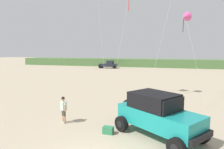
{
  "coord_description": "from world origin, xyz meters",
  "views": [
    {
      "loc": [
        2.89,
        -6.67,
        4.45
      ],
      "look_at": [
        -0.5,
        4.69,
        3.04
      ],
      "focal_mm": 31.77,
      "sensor_mm": 36.0,
      "label": 1
    }
  ],
  "objects_px": {
    "person_watching": "(64,108)",
    "cooler_box": "(108,130)",
    "jeep": "(158,114)",
    "distant_pickup": "(108,65)",
    "kite_yellow_diamond": "(185,17)"
  },
  "relations": [
    {
      "from": "person_watching",
      "to": "cooler_box",
      "type": "bearing_deg",
      "value": -13.64
    },
    {
      "from": "person_watching",
      "to": "cooler_box",
      "type": "height_order",
      "value": "person_watching"
    },
    {
      "from": "jeep",
      "to": "person_watching",
      "type": "height_order",
      "value": "jeep"
    },
    {
      "from": "cooler_box",
      "to": "kite_yellow_diamond",
      "type": "height_order",
      "value": "kite_yellow_diamond"
    },
    {
      "from": "cooler_box",
      "to": "distant_pickup",
      "type": "bearing_deg",
      "value": 109.97
    },
    {
      "from": "distant_pickup",
      "to": "kite_yellow_diamond",
      "type": "relative_size",
      "value": 0.58
    },
    {
      "from": "person_watching",
      "to": "distant_pickup",
      "type": "relative_size",
      "value": 0.35
    },
    {
      "from": "distant_pickup",
      "to": "kite_yellow_diamond",
      "type": "bearing_deg",
      "value": -60.46
    },
    {
      "from": "cooler_box",
      "to": "distant_pickup",
      "type": "relative_size",
      "value": 0.12
    },
    {
      "from": "jeep",
      "to": "kite_yellow_diamond",
      "type": "bearing_deg",
      "value": 79.82
    },
    {
      "from": "person_watching",
      "to": "kite_yellow_diamond",
      "type": "bearing_deg",
      "value": 50.59
    },
    {
      "from": "person_watching",
      "to": "cooler_box",
      "type": "xyz_separation_m",
      "value": [
        3.13,
        -0.76,
        -0.75
      ]
    },
    {
      "from": "person_watching",
      "to": "distant_pickup",
      "type": "distance_m",
      "value": 39.44
    },
    {
      "from": "jeep",
      "to": "cooler_box",
      "type": "bearing_deg",
      "value": -170.32
    },
    {
      "from": "person_watching",
      "to": "kite_yellow_diamond",
      "type": "relative_size",
      "value": 0.21
    }
  ]
}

